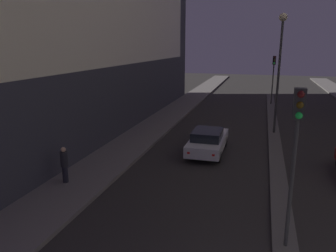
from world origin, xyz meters
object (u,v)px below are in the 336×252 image
at_px(car_left_lane, 208,141).
at_px(street_lamp, 280,52).
at_px(traffic_light_near, 296,135).
at_px(traffic_light_mid, 274,69).
at_px(pedestrian_on_left_sidewalk, 64,164).

bearing_deg(car_left_lane, street_lamp, 54.59).
relative_size(traffic_light_near, street_lamp, 0.61).
xyz_separation_m(traffic_light_mid, street_lamp, (0.00, -11.99, 2.03)).
bearing_deg(traffic_light_near, street_lamp, 90.00).
distance_m(traffic_light_near, pedestrian_on_left_sidewalk, 9.99).
relative_size(traffic_light_mid, car_left_lane, 1.05).
xyz_separation_m(traffic_light_mid, pedestrian_on_left_sidewalk, (-9.35, -23.91, -2.69)).
relative_size(traffic_light_mid, street_lamp, 0.61).
height_order(traffic_light_near, street_lamp, street_lamp).
xyz_separation_m(traffic_light_near, traffic_light_mid, (0.00, 26.18, 0.00)).
distance_m(traffic_light_mid, street_lamp, 12.16).
bearing_deg(traffic_light_mid, street_lamp, -90.00).
bearing_deg(car_left_lane, pedestrian_on_left_sidewalk, -130.26).
relative_size(traffic_light_near, car_left_lane, 1.05).
bearing_deg(traffic_light_near, traffic_light_mid, 90.00).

